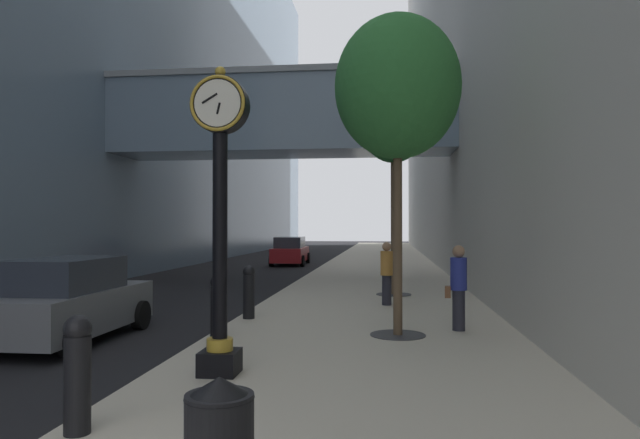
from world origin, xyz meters
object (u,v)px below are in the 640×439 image
at_px(street_tree_mid_near, 394,126).
at_px(pedestrian_walking, 458,285).
at_px(pedestrian_by_clock, 387,271).
at_px(car_grey_near, 69,301).
at_px(bollard_fourth, 249,291).
at_px(bollard_third, 217,305).
at_px(bollard_nearest, 78,371).
at_px(street_tree_near, 397,88).
at_px(car_red_mid, 290,251).
at_px(street_clock, 220,205).

height_order(street_tree_mid_near, pedestrian_walking, street_tree_mid_near).
height_order(pedestrian_by_clock, car_grey_near, pedestrian_by_clock).
bearing_deg(bollard_fourth, bollard_third, -90.00).
xyz_separation_m(bollard_nearest, bollard_fourth, (0.00, 7.49, 0.00)).
distance_m(bollard_third, street_tree_near, 5.54).
bearing_deg(street_tree_near, car_grey_near, -173.98).
height_order(bollard_nearest, street_tree_near, street_tree_near).
xyz_separation_m(bollard_fourth, car_red_mid, (-2.46, 20.24, 0.01)).
bearing_deg(bollard_third, street_clock, -72.47).
bearing_deg(street_tree_near, pedestrian_walking, 28.45).
relative_size(street_tree_near, car_red_mid, 1.39).
bearing_deg(street_clock, bollard_third, 107.53).
height_order(street_tree_mid_near, car_red_mid, street_tree_mid_near).
bearing_deg(car_red_mid, pedestrian_by_clock, -72.10).
relative_size(street_clock, street_tree_near, 0.71).
bearing_deg(bollard_fourth, street_clock, -81.03).
bearing_deg(car_red_mid, pedestrian_walking, -71.37).
xyz_separation_m(street_tree_near, car_red_mid, (-5.90, 21.92, -4.26)).
bearing_deg(pedestrian_by_clock, bollard_fourth, -140.44).
relative_size(pedestrian_walking, pedestrian_by_clock, 1.02).
xyz_separation_m(street_clock, bollard_fourth, (-0.79, 4.99, -1.84)).
distance_m(street_clock, bollard_fourth, 5.37).
distance_m(bollard_third, pedestrian_walking, 4.94).
height_order(street_clock, pedestrian_by_clock, street_clock).
distance_m(bollard_nearest, car_grey_near, 5.98).
xyz_separation_m(street_tree_mid_near, pedestrian_by_clock, (-0.22, -2.41, -4.40)).
distance_m(pedestrian_walking, pedestrian_by_clock, 3.94).
xyz_separation_m(bollard_third, bollard_fourth, (0.00, 2.50, 0.00)).
height_order(pedestrian_by_clock, car_red_mid, pedestrian_by_clock).
bearing_deg(pedestrian_by_clock, street_tree_near, -87.09).
distance_m(bollard_third, pedestrian_by_clock, 6.08).
xyz_separation_m(street_clock, pedestrian_walking, (3.91, 4.00, -1.55)).
height_order(street_clock, street_tree_near, street_tree_near).
bearing_deg(street_tree_near, bollard_third, -166.61).
relative_size(bollard_nearest, bollard_third, 1.00).
height_order(bollard_nearest, car_grey_near, car_grey_near).
bearing_deg(pedestrian_walking, street_tree_mid_near, 101.76).
bearing_deg(bollard_nearest, bollard_fourth, 90.00).
height_order(pedestrian_walking, car_red_mid, pedestrian_walking).
distance_m(street_clock, bollard_nearest, 3.20).
bearing_deg(bollard_fourth, car_grey_near, -142.61).
distance_m(bollard_nearest, car_red_mid, 27.83).
bearing_deg(car_grey_near, bollard_nearest, -58.86).
bearing_deg(street_clock, car_red_mid, 97.33).
bearing_deg(pedestrian_by_clock, car_grey_near, -141.49).
height_order(bollard_third, bollard_fourth, same).
relative_size(street_clock, street_tree_mid_near, 0.69).
xyz_separation_m(bollard_third, car_red_mid, (-2.46, 22.73, 0.01)).
xyz_separation_m(bollard_fourth, pedestrian_walking, (4.70, -0.99, 0.29)).
xyz_separation_m(bollard_fourth, pedestrian_by_clock, (3.22, 2.66, 0.27)).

